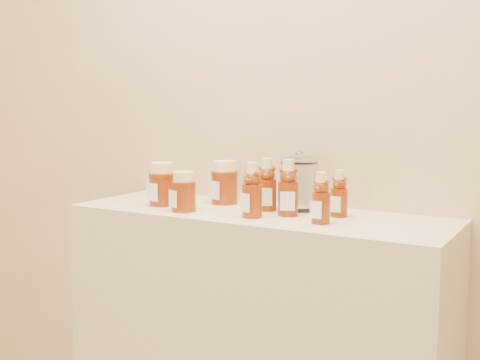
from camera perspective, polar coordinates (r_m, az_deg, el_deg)
The scene contains 11 objects.
wall_back at distance 2.02m, azimuth 4.39°, elevation 10.55°, with size 3.50×0.02×2.70m, color tan.
display_table at distance 1.99m, azimuth 1.50°, elevation -15.89°, with size 1.20×0.40×0.90m, color #C5B990.
bear_bottle_back_left at distance 1.88m, azimuth 2.59°, elevation -0.11°, with size 0.06×0.06×0.19m, color #682008, non-canonical shape.
bear_bottle_back_mid at distance 1.79m, azimuth 4.60°, elevation -0.38°, with size 0.06×0.06×0.19m, color #682008, non-canonical shape.
bear_bottle_back_right at distance 1.79m, azimuth 9.40°, elevation -0.97°, with size 0.05×0.05×0.16m, color #682008, non-canonical shape.
bear_bottle_front_left at distance 1.76m, azimuth 1.16°, elevation -0.62°, with size 0.06×0.06×0.18m, color #682008, non-canonical shape.
bear_bottle_front_right at distance 1.68m, azimuth 7.69°, elevation -1.37°, with size 0.06×0.06×0.16m, color #682008, non-canonical shape.
honey_jar_left at distance 1.99m, azimuth -7.38°, elevation -0.38°, with size 0.09×0.09×0.14m, color #682008, non-canonical shape.
honey_jar_back at distance 2.01m, azimuth -1.48°, elevation -0.22°, with size 0.09×0.09×0.14m, color #682008, non-canonical shape.
honey_jar_front at distance 1.87m, azimuth -5.36°, elevation -1.09°, with size 0.08×0.08×0.12m, color #682008, non-canonical shape.
glass_canister at distance 1.89m, azimuth 5.61°, elevation -0.13°, with size 0.12×0.12×0.18m, color white, non-canonical shape.
Camera 1 is at (0.89, -0.06, 1.22)m, focal length 45.00 mm.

